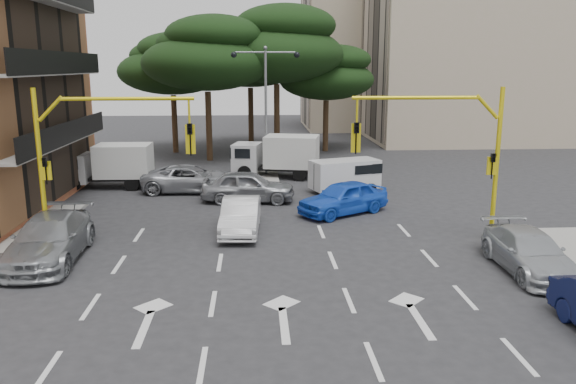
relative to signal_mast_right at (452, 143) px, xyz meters
name	(u,v)px	position (x,y,z in m)	size (l,w,h in m)	color
ground	(277,261)	(-6.80, -1.99, -3.88)	(120.00, 120.00, 0.00)	#28282B
median_strip	(266,174)	(-6.80, 14.01, -3.81)	(1.40, 6.00, 0.15)	gray
apartment_beige_near	(485,36)	(13.15, 30.01, 5.47)	(20.20, 12.15, 18.70)	tan
apartment_beige_far	(378,51)	(6.15, 42.01, 4.47)	(16.20, 12.15, 16.70)	tan
pine_left_near	(207,53)	(-10.75, 19.96, 3.72)	(9.15, 9.15, 10.23)	#382616
pine_center	(277,44)	(-5.75, 21.96, 4.41)	(9.98, 9.98, 11.16)	#382616
pine_left_far	(173,64)	(-13.75, 23.96, 3.03)	(8.32, 8.32, 9.30)	#382616
pine_right	(327,73)	(-1.75, 23.96, 2.33)	(7.49, 7.49, 8.37)	#382616
pine_back	(251,55)	(-7.75, 26.96, 3.72)	(9.15, 9.15, 10.23)	#382616
signal_mast_right	(452,143)	(0.00, 0.00, 0.00)	(5.79, 0.37, 6.00)	yellow
signal_mast_left	(89,146)	(-13.61, 0.00, 0.00)	(5.79, 0.37, 6.00)	yellow
street_lamp_center	(266,88)	(-6.80, 14.01, 1.54)	(4.16, 0.36, 7.77)	slate
car_white_hatch	(241,216)	(-8.14, 1.65, -3.18)	(1.49, 4.28, 1.41)	silver
car_blue_compact	(343,198)	(-3.44, 4.37, -3.12)	(1.81, 4.50, 1.53)	blue
car_silver_wagon	(50,239)	(-14.80, -1.39, -3.09)	(2.22, 5.45, 1.58)	gray
car_silver_cross_a	(190,179)	(-11.06, 9.51, -3.16)	(2.40, 5.21, 1.45)	#9C9EA4
car_silver_cross_b	(248,186)	(-7.89, 7.01, -3.09)	(1.89, 4.69, 1.60)	gray
car_silver_parked	(529,252)	(1.60, -3.48, -3.20)	(1.91, 4.70, 1.36)	#ACB0B4
van_white	(345,176)	(-2.67, 8.81, -2.97)	(1.66, 3.66, 1.83)	silver
box_truck_a	(108,166)	(-15.80, 10.88, -2.65)	(2.10, 5.01, 2.46)	silver
box_truck_b	(276,156)	(-6.19, 13.32, -2.58)	(2.22, 5.29, 2.60)	silver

